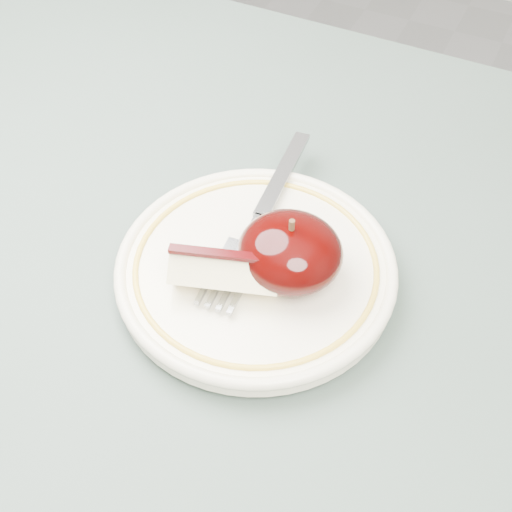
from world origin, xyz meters
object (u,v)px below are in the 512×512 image
at_px(fork, 260,218).
at_px(apple_half, 290,252).
at_px(table, 187,460).
at_px(plate, 256,269).

bearing_deg(fork, apple_half, -136.62).
xyz_separation_m(table, fork, (-0.01, 0.15, 0.11)).
bearing_deg(apple_half, table, -103.41).
distance_m(apple_half, fork, 0.06).
xyz_separation_m(plate, fork, (-0.02, 0.04, 0.01)).
xyz_separation_m(plate, apple_half, (0.02, 0.00, 0.03)).
distance_m(table, plate, 0.15).
bearing_deg(plate, fork, 111.76).
height_order(plate, apple_half, apple_half).
xyz_separation_m(table, apple_half, (0.03, 0.11, 0.13)).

